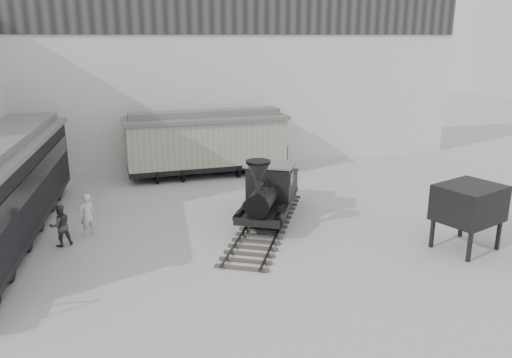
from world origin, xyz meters
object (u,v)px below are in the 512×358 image
object	(u,v)px
passenger_coach	(2,188)
visitor_a	(88,215)
locomotive	(268,196)
coal_hopper	(468,208)
boxcar	(206,142)
visitor_b	(60,225)

from	to	relation	value
passenger_coach	visitor_a	distance (m)	3.44
locomotive	passenger_coach	size ratio (longest dim) A/B	0.61
visitor_a	coal_hopper	xyz separation A→B (m)	(14.05, -5.26, 0.77)
boxcar	passenger_coach	distance (m)	11.98
visitor_a	passenger_coach	bearing A→B (deg)	-33.63
locomotive	visitor_b	bearing A→B (deg)	-149.06
boxcar	visitor_b	bearing A→B (deg)	-131.30
visitor_b	visitor_a	bearing A→B (deg)	-159.93
visitor_b	coal_hopper	size ratio (longest dim) A/B	0.60
visitor_a	boxcar	bearing A→B (deg)	-151.97
passenger_coach	boxcar	bearing A→B (deg)	42.09
visitor_b	locomotive	bearing A→B (deg)	161.70
locomotive	visitor_b	xyz separation A→B (m)	(-8.58, -0.49, -0.33)
visitor_a	locomotive	bearing A→B (deg)	153.88
visitor_a	visitor_b	distance (m)	1.30
locomotive	coal_hopper	bearing A→B (deg)	-9.50
locomotive	visitor_a	bearing A→B (deg)	-155.13
passenger_coach	locomotive	bearing A→B (deg)	-0.64
visitor_a	visitor_b	world-z (taller)	visitor_a
visitor_a	coal_hopper	world-z (taller)	coal_hopper
boxcar	coal_hopper	xyz separation A→B (m)	(7.73, -13.16, -0.36)
locomotive	boxcar	world-z (taller)	boxcar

